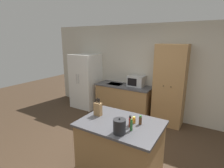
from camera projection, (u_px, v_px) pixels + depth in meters
name	position (u px, v px, depth m)	size (l,w,h in m)	color
ground_plane	(115.00, 162.00, 3.21)	(14.00, 14.00, 0.00)	#423021
wall_back	(157.00, 72.00, 4.82)	(7.20, 0.06, 2.60)	beige
refrigerator	(86.00, 81.00, 5.71)	(0.82, 0.76, 1.73)	white
back_counter	(124.00, 100.00, 5.19)	(1.65, 0.65, 0.89)	#9E7547
pantry_cabinet	(170.00, 86.00, 4.44)	(0.75, 0.53, 2.08)	#9E7547
kitchen_island	(120.00, 148.00, 2.84)	(1.27, 0.91, 0.93)	#9E7547
microwave	(136.00, 81.00, 4.95)	(0.45, 0.38, 0.30)	#B2B5B7
knife_block	(98.00, 109.00, 2.96)	(0.13, 0.08, 0.31)	#9E7547
spice_bottle_tall_dark	(131.00, 125.00, 2.47)	(0.04, 0.04, 0.17)	#337033
spice_bottle_short_red	(130.00, 122.00, 2.57)	(0.04, 0.04, 0.18)	#B2281E
spice_bottle_amber_oil	(140.00, 120.00, 2.65)	(0.05, 0.05, 0.14)	#563319
spice_bottle_green_herb	(134.00, 120.00, 2.69)	(0.05, 0.05, 0.10)	orange
spice_bottle_pale_salt	(130.00, 121.00, 2.64)	(0.05, 0.05, 0.13)	beige
kettle	(119.00, 126.00, 2.39)	(0.18, 0.18, 0.23)	#232326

